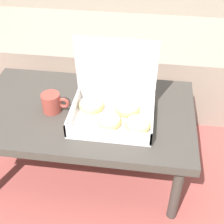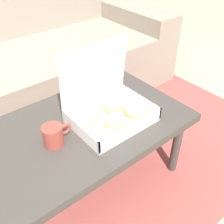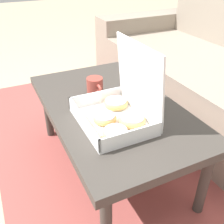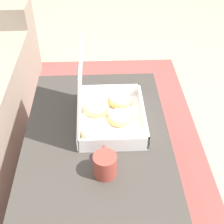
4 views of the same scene
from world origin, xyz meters
name	(u,v)px [view 3 (image 3 of 4)]	position (x,y,z in m)	size (l,w,h in m)	color
ground_plane	(123,163)	(0.00, 0.00, 0.00)	(12.00, 12.00, 0.00)	tan
area_rug	(167,147)	(0.00, 0.30, 0.01)	(2.54, 1.89, 0.01)	#994742
coffee_table	(112,112)	(0.00, -0.07, 0.36)	(0.98, 0.58, 0.40)	#3D3833
pastry_box	(120,110)	(0.14, -0.10, 0.45)	(0.34, 0.27, 0.33)	white
coffee_mug	(95,86)	(-0.13, -0.10, 0.44)	(0.12, 0.08, 0.09)	#993D33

